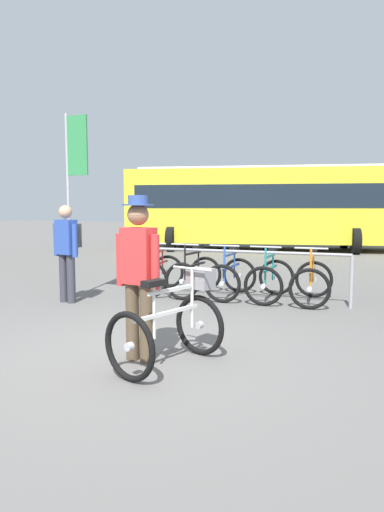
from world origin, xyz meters
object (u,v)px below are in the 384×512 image
featured_bicycle (173,322)px  banner_flag (74,171)px  person_with_featured_bike (139,271)px  pedestrian_with_backpack (67,247)px  racked_bike_blue (231,277)px  bus_distant (261,204)px  racked_bike_teal (270,279)px  racked_bike_orange (312,282)px  racked_bike_red (159,273)px  racked_bike_black (194,275)px

featured_bicycle → banner_flag: banner_flag is taller
person_with_featured_bike → pedestrian_with_backpack: bearing=140.5°
racked_bike_blue → bus_distant: 9.71m
racked_bike_teal → person_with_featured_bike: size_ratio=0.65×
racked_bike_orange → banner_flag: bearing=-162.0°
racked_bike_orange → racked_bike_teal: bearing=-177.1°
racked_bike_teal → featured_bicycle: bearing=-91.9°
featured_bicycle → pedestrian_with_backpack: size_ratio=0.76×
racked_bike_red → bus_distant: bearing=93.4°
racked_bike_red → bus_distant: bus_distant is taller
bus_distant → racked_bike_blue: bearing=-78.3°
racked_bike_blue → featured_bicycle: size_ratio=0.90×
bus_distant → featured_bicycle: bearing=-79.0°
racked_bike_red → racked_bike_black: 0.70m
racked_bike_teal → person_with_featured_bike: (-0.50, -3.66, 0.58)m
racked_bike_orange → bus_distant: bearing=109.8°
racked_bike_blue → racked_bike_orange: same height
racked_bike_blue → pedestrian_with_backpack: pedestrian_with_backpack is taller
person_with_featured_bike → racked_bike_orange: bearing=72.1°
racked_bike_red → featured_bicycle: size_ratio=0.95×
pedestrian_with_backpack → featured_bicycle: bearing=-35.4°
racked_bike_orange → person_with_featured_bike: (-1.19, -3.69, 0.58)m
racked_bike_blue → racked_bike_orange: bearing=2.9°
racked_bike_orange → pedestrian_with_backpack: size_ratio=0.70×
person_with_featured_bike → pedestrian_with_backpack: person_with_featured_bike is taller
featured_bicycle → pedestrian_with_backpack: 3.70m
featured_bicycle → bus_distant: bus_distant is taller
featured_bicycle → bus_distant: 13.31m
featured_bicycle → person_with_featured_bike: size_ratio=0.73×
racked_bike_teal → featured_bicycle: same height
racked_bike_blue → racked_bike_red: bearing=-177.1°
person_with_featured_bike → racked_bike_teal: bearing=82.3°
pedestrian_with_backpack → racked_bike_orange: bearing=22.0°
pedestrian_with_backpack → bus_distant: (0.45, 10.88, 0.80)m
racked_bike_red → racked_bike_teal: bearing=2.9°
featured_bicycle → person_with_featured_bike: 0.63m
racked_bike_black → racked_bike_red: bearing=-177.1°
racked_bike_black → person_with_featured_bike: bearing=-75.9°
featured_bicycle → banner_flag: size_ratio=0.39×
racked_bike_black → racked_bike_blue: 0.70m
pedestrian_with_backpack → banner_flag: size_ratio=0.51×
racked_bike_teal → featured_bicycle: size_ratio=0.89×
featured_bicycle → bus_distant: bearing=101.0°
bus_distant → person_with_featured_bike: bearing=-80.6°
racked_bike_black → racked_bike_orange: 2.10m
racked_bike_red → racked_bike_blue: size_ratio=1.06×
racked_bike_black → racked_bike_blue: size_ratio=1.01×
featured_bicycle → pedestrian_with_backpack: (-2.99, 2.12, 0.49)m
racked_bike_blue → bus_distant: bearing=101.7°
racked_bike_blue → banner_flag: size_ratio=0.35×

